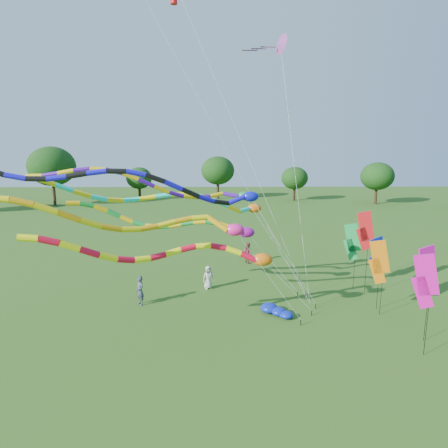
{
  "coord_description": "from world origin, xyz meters",
  "views": [
    {
      "loc": [
        -2.7,
        -15.97,
        8.82
      ],
      "look_at": [
        -2.38,
        4.82,
        4.8
      ],
      "focal_mm": 30.0,
      "sensor_mm": 36.0,
      "label": 1
    }
  ],
  "objects_px": {
    "tube_kite_red": "(188,254)",
    "blue_nylon_heap": "(274,310)",
    "tube_kite_orange": "(143,221)",
    "person_b": "(140,291)",
    "person_c": "(248,253)",
    "person_a": "(208,277)"
  },
  "relations": [
    {
      "from": "tube_kite_orange",
      "to": "person_a",
      "type": "height_order",
      "value": "tube_kite_orange"
    },
    {
      "from": "tube_kite_red",
      "to": "person_a",
      "type": "bearing_deg",
      "value": 65.41
    },
    {
      "from": "person_b",
      "to": "person_c",
      "type": "bearing_deg",
      "value": 100.5
    },
    {
      "from": "person_b",
      "to": "person_c",
      "type": "relative_size",
      "value": 1.06
    },
    {
      "from": "blue_nylon_heap",
      "to": "person_c",
      "type": "bearing_deg",
      "value": 94.06
    },
    {
      "from": "person_a",
      "to": "person_c",
      "type": "xyz_separation_m",
      "value": [
        3.05,
        5.83,
        0.06
      ]
    },
    {
      "from": "tube_kite_orange",
      "to": "person_a",
      "type": "xyz_separation_m",
      "value": [
        2.54,
        7.71,
        -5.18
      ]
    },
    {
      "from": "blue_nylon_heap",
      "to": "person_b",
      "type": "distance_m",
      "value": 7.8
    },
    {
      "from": "person_b",
      "to": "tube_kite_red",
      "type": "bearing_deg",
      "value": 0.86
    },
    {
      "from": "person_a",
      "to": "person_c",
      "type": "distance_m",
      "value": 6.58
    },
    {
      "from": "tube_kite_orange",
      "to": "blue_nylon_heap",
      "type": "relative_size",
      "value": 9.25
    },
    {
      "from": "tube_kite_red",
      "to": "person_c",
      "type": "bearing_deg",
      "value": 54.85
    },
    {
      "from": "person_a",
      "to": "blue_nylon_heap",
      "type": "bearing_deg",
      "value": -65.85
    },
    {
      "from": "tube_kite_red",
      "to": "blue_nylon_heap",
      "type": "height_order",
      "value": "tube_kite_red"
    },
    {
      "from": "blue_nylon_heap",
      "to": "person_c",
      "type": "relative_size",
      "value": 0.92
    },
    {
      "from": "blue_nylon_heap",
      "to": "person_c",
      "type": "xyz_separation_m",
      "value": [
        -0.69,
        9.77,
        0.59
      ]
    },
    {
      "from": "tube_kite_red",
      "to": "person_b",
      "type": "distance_m",
      "value": 5.8
    },
    {
      "from": "blue_nylon_heap",
      "to": "person_a",
      "type": "height_order",
      "value": "person_a"
    },
    {
      "from": "blue_nylon_heap",
      "to": "person_b",
      "type": "xyz_separation_m",
      "value": [
        -7.66,
        1.34,
        0.64
      ]
    },
    {
      "from": "person_a",
      "to": "person_b",
      "type": "relative_size",
      "value": 0.88
    },
    {
      "from": "person_a",
      "to": "person_c",
      "type": "height_order",
      "value": "person_c"
    },
    {
      "from": "tube_kite_orange",
      "to": "person_b",
      "type": "xyz_separation_m",
      "value": [
        -1.38,
        5.11,
        -5.08
      ]
    }
  ]
}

